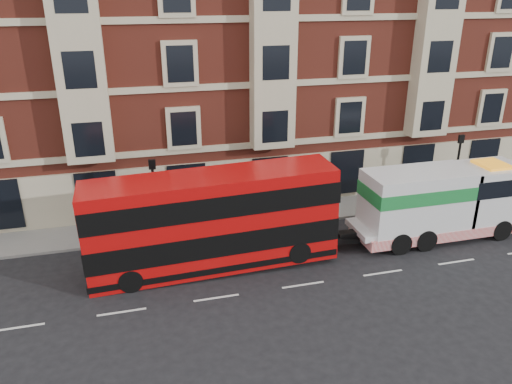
% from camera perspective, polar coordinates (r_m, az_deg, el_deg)
% --- Properties ---
extents(ground, '(120.00, 120.00, 0.00)m').
position_cam_1_polar(ground, '(23.12, 5.40, -10.52)').
color(ground, black).
rests_on(ground, ground).
extents(sidewalk, '(90.00, 3.00, 0.15)m').
position_cam_1_polar(sidewalk, '(29.35, 0.41, -2.77)').
color(sidewalk, slate).
rests_on(sidewalk, ground).
extents(victorian_terrace, '(45.00, 12.00, 20.40)m').
position_cam_1_polar(victorian_terrace, '(34.09, -2.19, 18.14)').
color(victorian_terrace, maroon).
rests_on(victorian_terrace, ground).
extents(lamp_post_west, '(0.35, 0.15, 4.35)m').
position_cam_1_polar(lamp_post_west, '(26.27, -11.54, -0.15)').
color(lamp_post_west, black).
rests_on(lamp_post_west, sidewalk).
extents(lamp_post_east, '(0.35, 0.15, 4.35)m').
position_cam_1_polar(lamp_post_east, '(32.44, 22.01, 2.97)').
color(lamp_post_east, black).
rests_on(lamp_post_east, sidewalk).
extents(double_decker_bus, '(11.62, 2.67, 4.70)m').
position_cam_1_polar(double_decker_bus, '(23.34, -5.01, -3.17)').
color(double_decker_bus, '#BA0A0A').
rests_on(double_decker_bus, ground).
extents(tow_truck, '(9.30, 2.75, 3.88)m').
position_cam_1_polar(tow_truck, '(27.97, 20.12, -1.07)').
color(tow_truck, silver).
rests_on(tow_truck, ground).
extents(pedestrian, '(0.72, 0.71, 1.68)m').
position_cam_1_polar(pedestrian, '(26.88, -14.03, -3.78)').
color(pedestrian, black).
rests_on(pedestrian, sidewalk).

